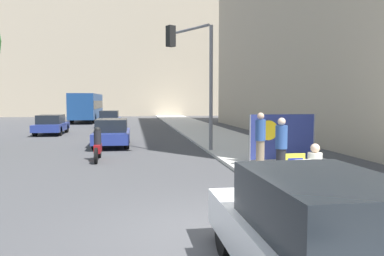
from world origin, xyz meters
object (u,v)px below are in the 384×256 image
jogger_on_sidewalk (281,147)px  protest_banner (282,137)px  traffic_light_pole (197,66)px  car_on_road_midblock (51,124)px  car_on_road_nearest (112,133)px  pedestrian_behind (260,139)px  car_on_road_distant (110,119)px  seated_protester (316,167)px  parked_car_curbside (318,237)px  motorcycle_on_road (98,146)px  city_bus_on_road (87,106)px

jogger_on_sidewalk → protest_banner: 2.87m
traffic_light_pole → car_on_road_midblock: (-8.33, 10.89, -3.14)m
car_on_road_nearest → pedestrian_behind: bearing=-55.2°
car_on_road_midblock → car_on_road_nearest: bearing=-58.9°
car_on_road_midblock → car_on_road_distant: 7.47m
seated_protester → car_on_road_distant: car_on_road_distant is taller
parked_car_curbside → motorcycle_on_road: bearing=107.9°
seated_protester → pedestrian_behind: pedestrian_behind is taller
traffic_light_pole → car_on_road_nearest: 5.99m
protest_banner → parked_car_curbside: (-3.17, -8.76, -0.29)m
city_bus_on_road → motorcycle_on_road: bearing=-82.5°
jogger_on_sidewalk → car_on_road_nearest: (-5.26, 9.34, -0.30)m
pedestrian_behind → car_on_road_midblock: 17.96m
seated_protester → city_bus_on_road: 35.60m
seated_protester → jogger_on_sidewalk: jogger_on_sidewalk is taller
pedestrian_behind → jogger_on_sidewalk: bearing=-26.3°
seated_protester → car_on_road_nearest: car_on_road_nearest is taller
pedestrian_behind → protest_banner: 1.42m
car_on_road_distant → city_bus_on_road: size_ratio=0.40×
car_on_road_nearest → car_on_road_midblock: 8.75m
car_on_road_distant → car_on_road_midblock: bearing=-118.3°
jogger_on_sidewalk → car_on_road_distant: jogger_on_sidewalk is taller
pedestrian_behind → car_on_road_nearest: size_ratio=0.42×
seated_protester → car_on_road_nearest: 12.47m
seated_protester → traffic_light_pole: 8.57m
jogger_on_sidewalk → city_bus_on_road: size_ratio=0.16×
car_on_road_distant → motorcycle_on_road: bearing=-87.9°
car_on_road_distant → traffic_light_pole: bearing=-74.7°
protest_banner → traffic_light_pole: size_ratio=0.45×
protest_banner → car_on_road_distant: (-7.36, 20.76, -0.31)m
car_on_road_nearest → car_on_road_distant: (-0.98, 14.06, 0.02)m
pedestrian_behind → traffic_light_pole: bearing=172.7°
seated_protester → car_on_road_midblock: (-9.85, 18.76, -0.08)m
seated_protester → city_bus_on_road: size_ratio=0.11×
traffic_light_pole → car_on_road_distant: traffic_light_pole is taller
traffic_light_pole → car_on_road_distant: (-4.79, 17.47, -3.10)m
protest_banner → car_on_road_midblock: protest_banner is taller
jogger_on_sidewalk → pedestrian_behind: pedestrian_behind is taller
traffic_light_pole → parked_car_curbside: 12.45m
protest_banner → car_on_road_distant: 22.03m
car_on_road_distant → car_on_road_nearest: bearing=-86.0°
protest_banner → car_on_road_distant: bearing=109.5°
car_on_road_midblock → motorcycle_on_road: bearing=-70.7°
car_on_road_nearest → car_on_road_distant: bearing=94.0°
city_bus_on_road → car_on_road_distant: bearing=-71.8°
traffic_light_pole → seated_protester: bearing=-79.1°
seated_protester → car_on_road_midblock: size_ratio=0.29×
protest_banner → motorcycle_on_road: bearing=162.6°
pedestrian_behind → car_on_road_nearest: pedestrian_behind is taller
pedestrian_behind → city_bus_on_road: bearing=170.2°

